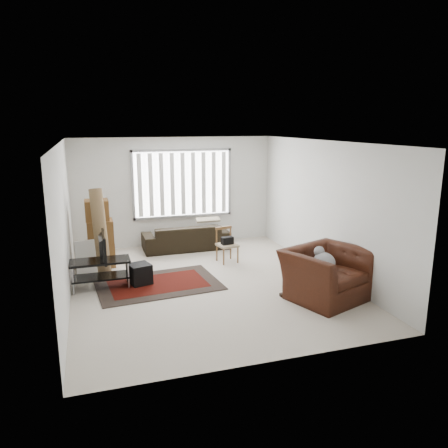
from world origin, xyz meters
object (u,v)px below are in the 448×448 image
Objects in this scene: tv_stand at (100,268)px; moving_boxes at (99,236)px; sofa at (186,233)px; side_chair at (227,243)px; armchair at (327,270)px.

tv_stand is 0.75× the size of moving_boxes.
sofa reaches higher than tv_stand.
side_chair is (2.74, 0.81, 0.04)m from tv_stand.
tv_stand is 0.64× the size of armchair.
moving_boxes is at bearing 19.16° from sofa.
sofa is at bearing 44.69° from tv_stand.
moving_boxes is 1.88× the size of side_chair.
armchair reaches higher than side_chair.
moving_boxes is 4.82m from armchair.
moving_boxes is 0.69× the size of sofa.
armchair is at bearing -24.15° from tv_stand.
armchair is at bearing -39.17° from moving_boxes.
tv_stand is 2.95m from sofa.
moving_boxes reaches higher than sofa.
side_chair is 2.71m from armchair.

